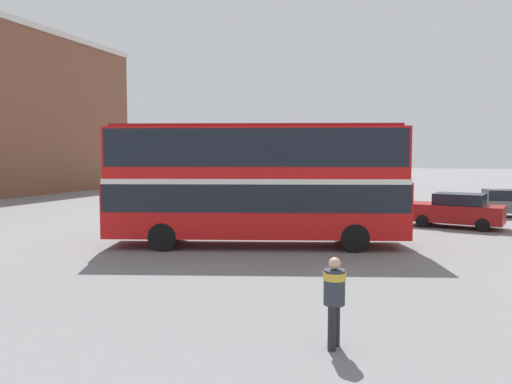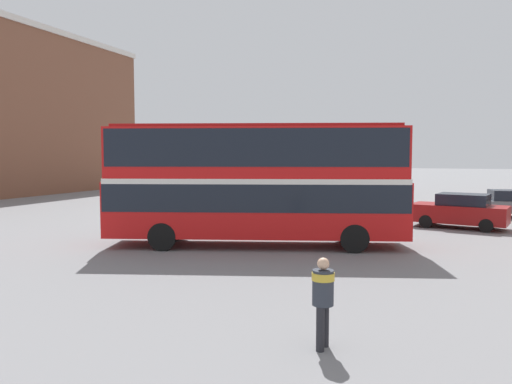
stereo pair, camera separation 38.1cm
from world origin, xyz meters
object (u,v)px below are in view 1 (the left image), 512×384
(double_decker_bus, at_px, (256,177))
(parked_car_kerb_near, at_px, (507,203))
(parked_car_kerb_far, at_px, (456,210))
(pedestrian_foreground, at_px, (334,293))

(double_decker_bus, distance_m, parked_car_kerb_near, 16.83)
(double_decker_bus, height_order, parked_car_kerb_far, double_decker_bus)
(double_decker_bus, relative_size, parked_car_kerb_near, 2.65)
(pedestrian_foreground, distance_m, parked_car_kerb_near, 22.93)
(double_decker_bus, height_order, parked_car_kerb_near, double_decker_bus)
(pedestrian_foreground, bearing_deg, double_decker_bus, -57.06)
(parked_car_kerb_near, bearing_deg, parked_car_kerb_far, -126.71)
(parked_car_kerb_near, bearing_deg, pedestrian_foreground, -113.04)
(double_decker_bus, xyz_separation_m, parked_car_kerb_far, (7.41, 7.74, -1.80))
(double_decker_bus, relative_size, pedestrian_foreground, 6.89)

